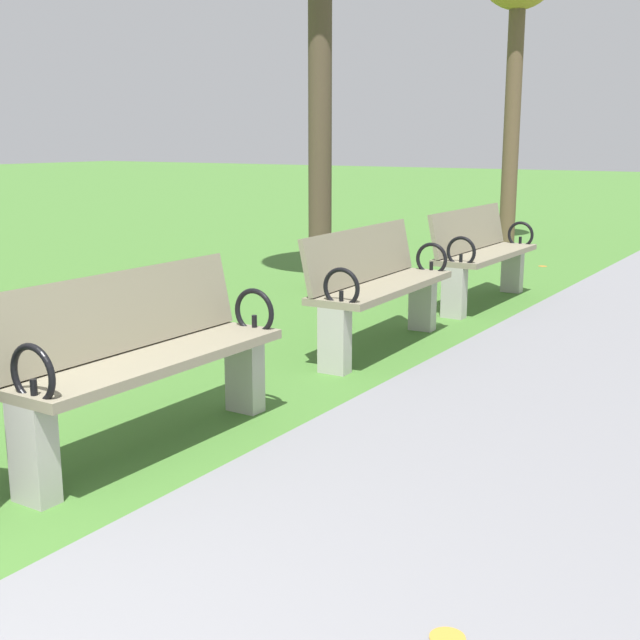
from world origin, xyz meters
TOP-DOWN VIEW (x-y plane):
  - park_bench_2 at (-0.50, 2.28)m, footprint 0.49×1.60m
  - park_bench_3 at (-0.50, 4.72)m, footprint 0.53×1.62m
  - park_bench_4 at (-0.50, 6.79)m, footprint 0.47×1.60m
  - scattered_leaves at (-0.46, 5.01)m, footprint 4.88×11.50m

SIDE VIEW (x-z plane):
  - scattered_leaves at x=-0.46m, z-range 0.00..0.02m
  - park_bench_2 at x=-0.50m, z-range 0.04..0.93m
  - park_bench_3 at x=-0.50m, z-range 0.04..0.93m
  - park_bench_4 at x=-0.50m, z-range 0.04..0.93m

